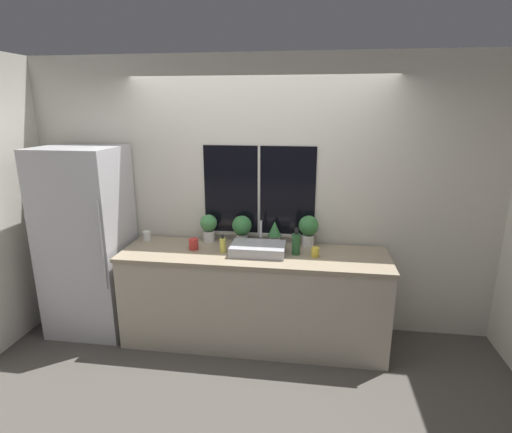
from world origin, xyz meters
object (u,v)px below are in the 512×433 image
(bottle_tall, at_px, (296,243))
(soap_bottle, at_px, (223,245))
(potted_plant_far_right, at_px, (308,228))
(potted_plant_center_left, at_px, (242,227))
(mug_white, at_px, (147,236))
(sink, at_px, (258,249))
(potted_plant_center_right, at_px, (275,232))
(refrigerator, at_px, (88,242))
(potted_plant_far_left, at_px, (209,226))
(mug_yellow, at_px, (315,252))
(mug_red, at_px, (194,244))

(bottle_tall, bearing_deg, soap_bottle, -177.06)
(potted_plant_far_right, relative_size, bottle_tall, 1.20)
(potted_plant_center_left, height_order, mug_white, potted_plant_center_left)
(sink, bearing_deg, potted_plant_center_right, 65.61)
(soap_bottle, bearing_deg, refrigerator, 178.21)
(potted_plant_center_left, height_order, potted_plant_center_right, potted_plant_center_left)
(refrigerator, height_order, potted_plant_far_left, refrigerator)
(bottle_tall, bearing_deg, potted_plant_far_right, 67.00)
(refrigerator, xyz_separation_m, sink, (1.71, -0.04, 0.03))
(mug_yellow, bearing_deg, potted_plant_far_left, 165.10)
(sink, bearing_deg, soap_bottle, -178.64)
(potted_plant_far_left, height_order, mug_white, potted_plant_far_left)
(potted_plant_far_right, bearing_deg, potted_plant_center_right, 180.00)
(potted_plant_center_right, bearing_deg, mug_red, -161.40)
(sink, distance_m, mug_red, 0.62)
(refrigerator, relative_size, mug_white, 19.36)
(refrigerator, xyz_separation_m, soap_bottle, (1.38, -0.04, 0.05))
(potted_plant_far_left, relative_size, soap_bottle, 1.62)
(refrigerator, relative_size, mug_red, 17.72)
(potted_plant_far_left, xyz_separation_m, mug_red, (-0.08, -0.25, -0.11))
(potted_plant_far_left, xyz_separation_m, mug_yellow, (1.06, -0.28, -0.12))
(potted_plant_center_right, distance_m, potted_plant_far_right, 0.33)
(sink, bearing_deg, mug_yellow, -0.69)
(potted_plant_far_right, height_order, bottle_tall, potted_plant_far_right)
(bottle_tall, bearing_deg, mug_yellow, -10.80)
(potted_plant_center_left, bearing_deg, refrigerator, -171.00)
(potted_plant_center_right, distance_m, soap_bottle, 0.54)
(soap_bottle, xyz_separation_m, bottle_tall, (0.68, 0.03, 0.03))
(sink, relative_size, potted_plant_far_left, 1.80)
(mug_yellow, bearing_deg, potted_plant_center_left, 158.66)
(potted_plant_far_right, xyz_separation_m, mug_yellow, (0.07, -0.28, -0.14))
(potted_plant_center_left, height_order, soap_bottle, potted_plant_center_left)
(soap_bottle, relative_size, mug_yellow, 1.98)
(potted_plant_far_left, height_order, mug_yellow, potted_plant_far_left)
(soap_bottle, bearing_deg, potted_plant_far_left, 125.89)
(potted_plant_center_left, height_order, mug_red, potted_plant_center_left)
(soap_bottle, bearing_deg, mug_red, 173.75)
(refrigerator, height_order, mug_red, refrigerator)
(refrigerator, xyz_separation_m, bottle_tall, (2.06, -0.01, 0.08))
(potted_plant_center_right, bearing_deg, soap_bottle, -148.23)
(refrigerator, height_order, potted_plant_center_left, refrigerator)
(refrigerator, bearing_deg, potted_plant_far_left, 11.52)
(potted_plant_far_left, distance_m, potted_plant_center_left, 0.34)
(potted_plant_center_right, height_order, soap_bottle, potted_plant_center_right)
(potted_plant_far_left, bearing_deg, refrigerator, -168.48)
(potted_plant_center_right, xyz_separation_m, soap_bottle, (-0.46, -0.28, -0.06))
(soap_bottle, distance_m, mug_yellow, 0.85)
(mug_white, bearing_deg, mug_red, -18.65)
(bottle_tall, bearing_deg, mug_red, -179.82)
(mug_white, height_order, mug_red, mug_red)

